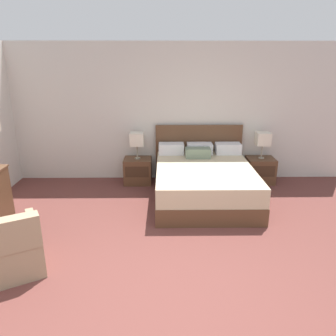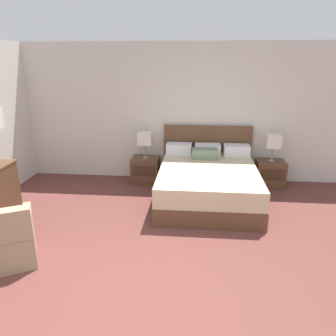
# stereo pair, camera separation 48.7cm
# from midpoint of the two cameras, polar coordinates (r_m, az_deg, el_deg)

# --- Properties ---
(ground_plane) EXTENTS (11.01, 11.01, 0.00)m
(ground_plane) POSITION_cam_midpoint_polar(r_m,az_deg,el_deg) (3.46, -3.86, -22.96)
(ground_plane) COLOR brown
(wall_back) EXTENTS (7.09, 0.06, 2.61)m
(wall_back) POSITION_cam_midpoint_polar(r_m,az_deg,el_deg) (6.38, -2.37, 9.50)
(wall_back) COLOR beige
(wall_back) RESTS_ON ground
(bed) EXTENTS (1.68, 2.08, 1.09)m
(bed) POSITION_cam_midpoint_polar(r_m,az_deg,el_deg) (5.62, 3.76, -2.18)
(bed) COLOR brown
(bed) RESTS_ON ground
(nightstand_left) EXTENTS (0.52, 0.44, 0.49)m
(nightstand_left) POSITION_cam_midpoint_polar(r_m,az_deg,el_deg) (6.37, -7.46, -0.50)
(nightstand_left) COLOR brown
(nightstand_left) RESTS_ON ground
(nightstand_right) EXTENTS (0.52, 0.44, 0.49)m
(nightstand_right) POSITION_cam_midpoint_polar(r_m,az_deg,el_deg) (6.53, 13.70, -0.41)
(nightstand_right) COLOR brown
(nightstand_right) RESTS_ON ground
(table_lamp_left) EXTENTS (0.26, 0.26, 0.50)m
(table_lamp_left) POSITION_cam_midpoint_polar(r_m,az_deg,el_deg) (6.20, -7.69, 4.93)
(table_lamp_left) COLOR gray
(table_lamp_left) RESTS_ON nightstand_left
(table_lamp_right) EXTENTS (0.26, 0.26, 0.50)m
(table_lamp_right) POSITION_cam_midpoint_polar(r_m,az_deg,el_deg) (6.36, 14.12, 4.88)
(table_lamp_right) COLOR gray
(table_lamp_right) RESTS_ON nightstand_right
(armchair_by_window) EXTENTS (0.93, 0.93, 0.76)m
(armchair_by_window) POSITION_cam_midpoint_polar(r_m,az_deg,el_deg) (4.22, -29.24, -12.49)
(armchair_by_window) COLOR #9E8466
(armchair_by_window) RESTS_ON ground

